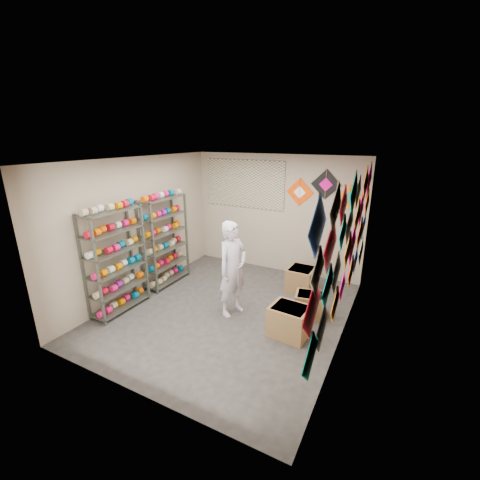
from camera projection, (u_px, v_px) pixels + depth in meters
The scene contains 12 objects.
ground at pixel (228, 311), 5.90m from camera, with size 4.50×4.50×0.00m, color #2E2B28.
room_walls at pixel (226, 225), 5.39m from camera, with size 4.50×4.50×4.50m.
shelf_rack_front at pixel (116, 261), 5.67m from camera, with size 0.40×1.10×1.90m, color #4C5147.
shelf_rack_back at pixel (165, 241), 6.77m from camera, with size 0.40×1.10×1.90m, color #4C5147.
string_spools at pixel (142, 246), 6.19m from camera, with size 0.12×2.36×0.12m.
kite_wall_display at pixel (348, 241), 4.55m from camera, with size 0.06×4.31×2.04m.
back_wall_kites at pixel (322, 190), 6.72m from camera, with size 1.62×0.02×0.83m.
poster at pixel (244, 184), 7.52m from camera, with size 2.00×0.01×1.10m, color #4D4392.
shopkeeper at pixel (233, 269), 5.59m from camera, with size 0.57×0.71×1.71m, color silver.
carton_a at pixel (290, 321), 5.12m from camera, with size 0.60×0.50×0.50m, color olive.
carton_b at pixel (310, 305), 5.69m from camera, with size 0.51×0.42×0.42m, color olive.
carton_c at pixel (301, 279), 6.62m from camera, with size 0.52×0.57×0.49m, color olive.
Camera 1 is at (2.62, -4.51, 3.05)m, focal length 24.00 mm.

